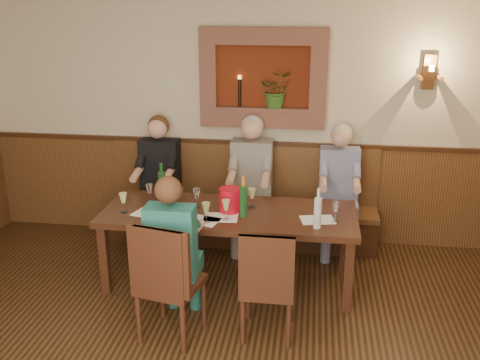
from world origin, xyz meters
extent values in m
cube|color=#C1B592|center=(0.00, 3.00, 1.40)|extent=(6.00, 0.04, 2.80)
cube|color=#4D2B16|center=(0.00, 2.98, 0.55)|extent=(6.00, 0.04, 1.10)
cube|color=#381E0F|center=(0.00, 2.98, 1.12)|extent=(6.02, 0.06, 0.05)
cube|color=#60210D|center=(0.20, 2.98, 1.85)|extent=(1.00, 0.02, 0.70)
cube|color=brown|center=(0.20, 2.94, 2.29)|extent=(1.36, 0.12, 0.18)
cube|color=brown|center=(0.20, 2.94, 1.41)|extent=(1.36, 0.12, 0.18)
cube|color=brown|center=(-0.39, 2.94, 1.85)|extent=(0.18, 0.12, 0.70)
cube|color=brown|center=(0.79, 2.94, 1.85)|extent=(0.18, 0.12, 0.70)
cube|color=brown|center=(0.20, 2.94, 1.52)|extent=(1.00, 0.14, 0.04)
imported|color=#335E20|center=(0.35, 2.94, 1.74)|extent=(0.35, 0.30, 0.39)
cylinder|color=black|center=(-0.05, 2.94, 1.69)|extent=(0.03, 0.03, 0.30)
cylinder|color=#FFBF59|center=(-0.05, 2.94, 1.86)|extent=(0.04, 0.04, 0.04)
cube|color=#4D2B16|center=(1.90, 2.95, 1.95)|extent=(0.12, 0.08, 0.35)
cylinder|color=#4D2B16|center=(1.80, 2.88, 1.90)|extent=(0.05, 0.18, 0.05)
cylinder|color=#4D2B16|center=(2.00, 2.88, 1.90)|extent=(0.05, 0.18, 0.05)
cylinder|color=#FFBF59|center=(1.90, 2.82, 2.00)|extent=(0.06, 0.06, 0.06)
cube|color=#381D10|center=(0.00, 1.85, 0.72)|extent=(2.40, 0.90, 0.06)
cube|color=#381D10|center=(-1.12, 1.48, 0.34)|extent=(0.08, 0.08, 0.69)
cube|color=#381D10|center=(1.12, 1.48, 0.34)|extent=(0.08, 0.08, 0.69)
cube|color=#381D10|center=(-1.12, 2.22, 0.34)|extent=(0.08, 0.08, 0.69)
cube|color=#381D10|center=(1.12, 2.22, 0.34)|extent=(0.08, 0.08, 0.69)
cube|color=#381E0F|center=(0.00, 2.76, 0.20)|extent=(3.00, 0.40, 0.40)
cube|color=#4D2B16|center=(0.00, 2.76, 0.42)|extent=(3.00, 0.45, 0.06)
cube|color=#4D2B16|center=(0.00, 2.95, 0.78)|extent=(3.00, 0.06, 0.66)
cube|color=#381D10|center=(-0.33, 0.92, 0.22)|extent=(0.52, 0.52, 0.44)
cube|color=#381D10|center=(-0.33, 0.92, 0.47)|extent=(0.55, 0.55, 0.05)
cube|color=#381D10|center=(-0.38, 0.72, 0.77)|extent=(0.46, 0.14, 0.55)
cube|color=#381D10|center=(0.45, 1.05, 0.20)|extent=(0.41, 0.41, 0.41)
cube|color=#381D10|center=(0.45, 1.05, 0.43)|extent=(0.43, 0.43, 0.05)
cube|color=#381D10|center=(0.45, 0.85, 0.72)|extent=(0.43, 0.04, 0.51)
cube|color=black|center=(-0.93, 2.61, 0.23)|extent=(0.43, 0.45, 0.45)
cube|color=black|center=(-0.93, 2.78, 0.90)|extent=(0.43, 0.23, 0.56)
sphere|color=#D8A384|center=(-0.93, 2.74, 1.31)|extent=(0.22, 0.22, 0.22)
sphere|color=#4C2D19|center=(-0.93, 2.79, 1.33)|extent=(0.24, 0.24, 0.24)
cube|color=#5F5A57|center=(0.11, 2.60, 0.23)|extent=(0.45, 0.47, 0.45)
cube|color=#5F5A57|center=(0.11, 2.78, 0.91)|extent=(0.45, 0.23, 0.58)
sphere|color=#D8A384|center=(0.11, 2.74, 1.34)|extent=(0.22, 0.22, 0.22)
sphere|color=#B2B2B2|center=(0.11, 2.79, 1.36)|extent=(0.24, 0.24, 0.24)
cube|color=navy|center=(1.05, 2.61, 0.23)|extent=(0.42, 0.44, 0.45)
cube|color=navy|center=(1.05, 2.78, 0.88)|extent=(0.42, 0.22, 0.55)
sphere|color=#D8A384|center=(1.05, 2.74, 1.29)|extent=(0.21, 0.21, 0.21)
sphere|color=#B2B2B2|center=(1.05, 2.79, 1.31)|extent=(0.23, 0.23, 0.23)
cube|color=navy|center=(-0.33, 1.14, 0.23)|extent=(0.40, 0.42, 0.45)
cube|color=navy|center=(-0.33, 0.98, 0.86)|extent=(0.40, 0.21, 0.52)
sphere|color=#D8A384|center=(-0.33, 1.02, 1.24)|extent=(0.20, 0.20, 0.20)
sphere|color=#4C2D19|center=(-0.33, 0.97, 1.26)|extent=(0.22, 0.22, 0.22)
cylinder|color=red|center=(0.01, 1.85, 0.86)|extent=(0.26, 0.26, 0.23)
cylinder|color=#19471E|center=(0.15, 1.74, 0.90)|extent=(0.07, 0.07, 0.30)
cylinder|color=orange|center=(0.15, 1.74, 1.09)|extent=(0.03, 0.03, 0.09)
cylinder|color=#19471E|center=(-0.68, 1.99, 0.90)|extent=(0.08, 0.08, 0.31)
cylinder|color=#19471E|center=(-0.68, 1.99, 1.10)|extent=(0.03, 0.03, 0.09)
cylinder|color=silver|center=(0.83, 1.58, 0.89)|extent=(0.07, 0.07, 0.28)
cylinder|color=silver|center=(0.83, 1.58, 1.07)|extent=(0.03, 0.03, 0.09)
cube|color=white|center=(-0.73, 1.68, 0.75)|extent=(0.35, 0.29, 0.00)
cube|color=white|center=(-0.05, 1.69, 0.75)|extent=(0.33, 0.25, 0.00)
cube|color=white|center=(0.83, 1.75, 0.75)|extent=(0.34, 0.28, 0.00)
cube|color=white|center=(-0.21, 1.60, 0.75)|extent=(0.36, 0.30, 0.00)
camera|label=1|loc=(0.75, -2.78, 2.66)|focal=40.00mm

